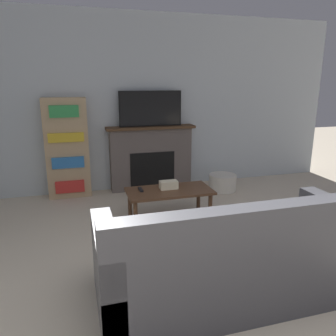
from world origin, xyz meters
The scene contains 9 objects.
wall_back centered at (0.00, 3.73, 1.35)m, with size 6.73×0.06×2.70m.
fireplace centered at (0.19, 3.59, 0.51)m, with size 1.40×0.28×1.02m.
tv centered at (0.19, 3.57, 1.29)m, with size 0.98×0.03×0.54m.
couch centered at (0.21, 0.69, 0.30)m, with size 2.18×0.90×0.90m.
coffee_table centered at (0.12, 2.26, 0.35)m, with size 1.04×0.52×0.40m.
tissue_box centered at (0.12, 2.31, 0.45)m, with size 0.22×0.12×0.10m.
remote_control centered at (-0.23, 2.34, 0.42)m, with size 0.04×0.15×0.02m.
bookshelf centered at (-1.08, 3.57, 0.74)m, with size 0.61×0.29×1.47m.
storage_basket centered at (1.27, 3.17, 0.13)m, with size 0.44×0.44×0.26m.
Camera 1 is at (-0.95, -1.40, 1.69)m, focal length 35.00 mm.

